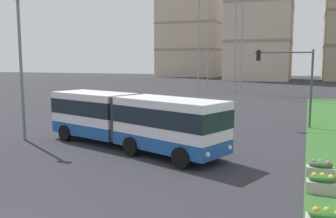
{
  "coord_description": "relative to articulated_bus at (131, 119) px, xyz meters",
  "views": [
    {
      "loc": [
        7.94,
        -6.17,
        4.86
      ],
      "look_at": [
        0.58,
        12.86,
        2.2
      ],
      "focal_mm": 38.65,
      "sensor_mm": 36.0,
      "label": 1
    }
  ],
  "objects": [
    {
      "name": "car_navy_sedan",
      "position": [
        -4.81,
        13.47,
        -0.9
      ],
      "size": [
        4.56,
        2.37,
        1.58
      ],
      "color": "#19234C",
      "rests_on": "ground"
    },
    {
      "name": "flower_planter_2",
      "position": [
        9.84,
        -3.99,
        -1.23
      ],
      "size": [
        1.1,
        0.56,
        0.74
      ],
      "color": "#B7AD9E",
      "rests_on": "grass_median"
    },
    {
      "name": "apartment_tower_westcentre",
      "position": [
        -3.56,
        84.53,
        18.06
      ],
      "size": [
        16.54,
        19.41,
        39.4
      ],
      "color": "#C6B299",
      "rests_on": "ground"
    },
    {
      "name": "flower_planter_3",
      "position": [
        9.84,
        -2.02,
        -1.23
      ],
      "size": [
        1.1,
        0.56,
        0.74
      ],
      "color": "#B7AD9E",
      "rests_on": "grass_median"
    },
    {
      "name": "articulated_bus",
      "position": [
        0.0,
        0.0,
        0.0
      ],
      "size": [
        11.92,
        6.21,
        3.0
      ],
      "color": "white",
      "rests_on": "ground"
    },
    {
      "name": "traffic_light_far_right",
      "position": [
        8.03,
        10.21,
        2.35
      ],
      "size": [
        4.2,
        0.28,
        5.75
      ],
      "color": "#474C51",
      "rests_on": "ground"
    },
    {
      "name": "streetlight_left",
      "position": [
        -7.27,
        -0.43,
        3.17
      ],
      "size": [
        0.7,
        0.28,
        8.76
      ],
      "color": "slate",
      "rests_on": "ground"
    }
  ]
}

